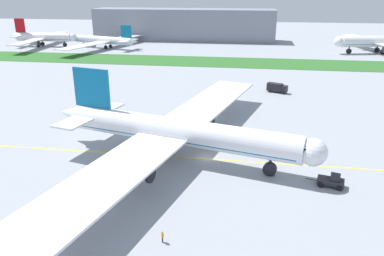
{
  "coord_description": "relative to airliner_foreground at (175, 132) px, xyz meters",
  "views": [
    {
      "loc": [
        7.01,
        -65.46,
        30.42
      ],
      "look_at": [
        -3.96,
        6.77,
        3.39
      ],
      "focal_mm": 35.93,
      "sensor_mm": 36.0,
      "label": 1
    }
  ],
  "objects": [
    {
      "name": "ground_plane",
      "position": [
        5.99,
        0.73,
        -5.31
      ],
      "size": [
        600.0,
        600.0,
        0.0
      ],
      "primitive_type": "plane",
      "color": "#9399A0",
      "rests_on": "ground"
    },
    {
      "name": "apron_taxi_line",
      "position": [
        5.99,
        0.38,
        -5.31
      ],
      "size": [
        280.0,
        0.36,
        0.01
      ],
      "primitive_type": "cube",
      "color": "yellow",
      "rests_on": "ground"
    },
    {
      "name": "grass_median_strip",
      "position": [
        5.99,
        98.74,
        -5.26
      ],
      "size": [
        320.0,
        24.0,
        0.1
      ],
      "primitive_type": "cube",
      "color": "#2D6628",
      "rests_on": "ground"
    },
    {
      "name": "airliner_foreground",
      "position": [
        0.0,
        0.0,
        0.0
      ],
      "size": [
        52.1,
        85.09,
        15.63
      ],
      "color": "white",
      "rests_on": "ground"
    },
    {
      "name": "pushback_tug",
      "position": [
        26.97,
        -6.97,
        -4.3
      ],
      "size": [
        6.02,
        3.22,
        2.21
      ],
      "color": "#26262B",
      "rests_on": "ground"
    },
    {
      "name": "ground_crew_wingwalker_port",
      "position": [
        3.23,
        -25.22,
        -4.31
      ],
      "size": [
        0.42,
        0.52,
        1.65
      ],
      "color": "black",
      "rests_on": "ground"
    },
    {
      "name": "ground_crew_marshaller_front",
      "position": [
        -14.01,
        -9.2,
        -4.33
      ],
      "size": [
        0.28,
        0.57,
        1.62
      ],
      "color": "black",
      "rests_on": "ground"
    },
    {
      "name": "service_truck_baggage_loader",
      "position": [
        21.51,
        51.32,
        -3.77
      ],
      "size": [
        6.4,
        4.37,
        2.79
      ],
      "color": "black",
      "rests_on": "ground"
    },
    {
      "name": "parked_airliner_far_left",
      "position": [
        -96.99,
        129.55,
        -0.41
      ],
      "size": [
        37.36,
        57.8,
        14.48
      ],
      "color": "white",
      "rests_on": "ground"
    },
    {
      "name": "parked_airliner_far_centre",
      "position": [
        -62.18,
        128.25,
        -1.15
      ],
      "size": [
        39.92,
        65.21,
        12.26
      ],
      "color": "white",
      "rests_on": "ground"
    },
    {
      "name": "parked_airliner_far_right",
      "position": [
        72.49,
        132.3,
        0.31
      ],
      "size": [
        42.05,
        65.54,
        16.61
      ],
      "color": "white",
      "rests_on": "ground"
    },
    {
      "name": "terminal_building",
      "position": [
        -26.86,
        166.61,
        3.69
      ],
      "size": [
        106.2,
        20.0,
        18.0
      ],
      "primitive_type": "cube",
      "color": "gray",
      "rests_on": "ground"
    }
  ]
}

